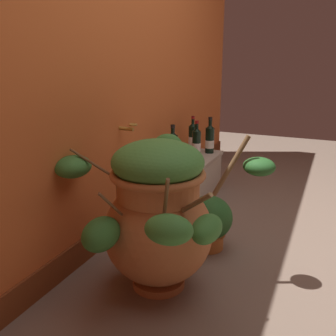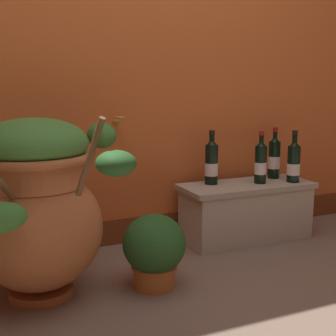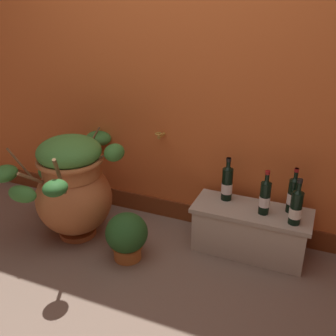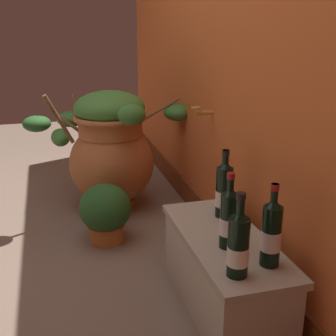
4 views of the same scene
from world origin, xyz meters
TOP-DOWN VIEW (x-y plane):
  - ground_plane at (0.00, 0.00)m, footprint 7.00×7.00m
  - back_wall at (-0.00, 1.20)m, footprint 4.40×0.33m
  - terracotta_urn at (-0.64, 0.59)m, footprint 0.85×1.08m
  - stone_ledge at (0.61, 0.89)m, footprint 0.80×0.33m
  - wine_bottle_left at (0.69, 0.86)m, footprint 0.07×0.07m
  - wine_bottle_middle at (0.90, 0.81)m, footprint 0.08×0.08m
  - wine_bottle_right at (0.86, 0.96)m, footprint 0.07×0.07m
  - wine_bottle_back at (0.41, 0.96)m, footprint 0.08×0.08m
  - potted_shrub at (-0.14, 0.48)m, footprint 0.29×0.29m

SIDE VIEW (x-z plane):
  - ground_plane at x=0.00m, z-range 0.00..0.00m
  - potted_shrub at x=-0.14m, z-range 0.01..0.35m
  - stone_ledge at x=0.61m, z-range 0.01..0.36m
  - terracotta_urn at x=-0.64m, z-range 0.01..0.82m
  - wine_bottle_middle at x=0.90m, z-range 0.31..0.63m
  - wine_bottle_left at x=0.69m, z-range 0.31..0.63m
  - wine_bottle_right at x=0.86m, z-range 0.32..0.63m
  - wine_bottle_back at x=0.41m, z-range 0.32..0.63m
  - back_wall at x=0.00m, z-range -0.01..2.59m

